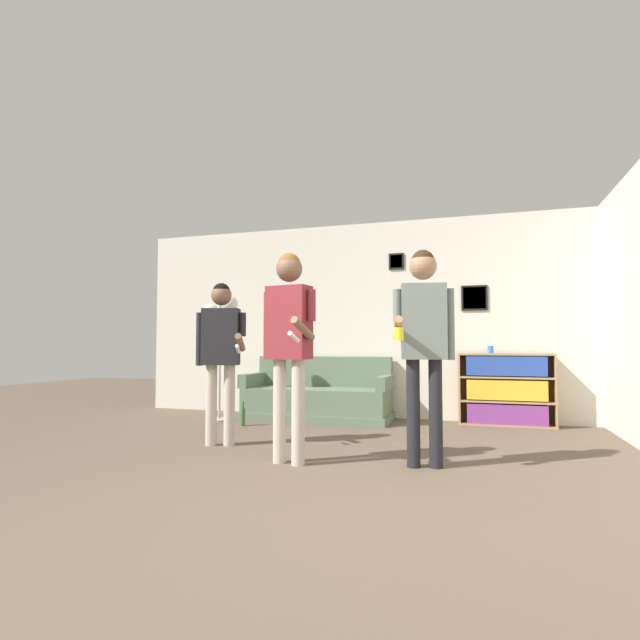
{
  "coord_description": "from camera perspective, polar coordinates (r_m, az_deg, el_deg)",
  "views": [
    {
      "loc": [
        1.1,
        -2.47,
        0.99
      ],
      "look_at": [
        -0.35,
        2.16,
        1.24
      ],
      "focal_mm": 28.0,
      "sensor_mm": 36.0,
      "label": 1
    }
  ],
  "objects": [
    {
      "name": "person_watcher_holding_cup",
      "position": [
        4.18,
        11.75,
        -1.23
      ],
      "size": [
        0.49,
        0.5,
        1.78
      ],
      "color": "black",
      "rests_on": "ground_plane"
    },
    {
      "name": "person_player_foreground_center",
      "position": [
        4.22,
        -3.58,
        -1.35
      ],
      "size": [
        0.49,
        0.52,
        1.78
      ],
      "color": "#B7AD99",
      "rests_on": "ground_plane"
    },
    {
      "name": "wall_back",
      "position": [
        6.93,
        8.24,
        0.12
      ],
      "size": [
        7.52,
        0.08,
        2.7
      ],
      "color": "silver",
      "rests_on": "ground_plane"
    },
    {
      "name": "drinking_cup",
      "position": [
        6.61,
        18.9,
        -3.22
      ],
      "size": [
        0.07,
        0.07,
        0.09
      ],
      "color": "blue",
      "rests_on": "bookshelf"
    },
    {
      "name": "couch",
      "position": [
        6.76,
        -0.25,
        -8.92
      ],
      "size": [
        1.96,
        0.8,
        0.83
      ],
      "color": "#5B7056",
      "rests_on": "ground_plane"
    },
    {
      "name": "floor_lamp",
      "position": [
        6.69,
        -11.35,
        -0.3
      ],
      "size": [
        0.49,
        0.28,
        1.64
      ],
      "color": "#ADA89E",
      "rests_on": "ground_plane"
    },
    {
      "name": "ground_plane",
      "position": [
        2.88,
        -6.76,
        -22.98
      ],
      "size": [
        20.0,
        20.0,
        0.0
      ],
      "primitive_type": "plane",
      "color": "brown"
    },
    {
      "name": "person_player_foreground_left",
      "position": [
        5.08,
        -11.27,
        -2.89
      ],
      "size": [
        0.56,
        0.41,
        1.62
      ],
      "color": "#B7AD99",
      "rests_on": "ground_plane"
    },
    {
      "name": "bookshelf",
      "position": [
        6.64,
        20.48,
        -7.45
      ],
      "size": [
        1.13,
        0.3,
        0.89
      ],
      "color": "#A87F51",
      "rests_on": "ground_plane"
    },
    {
      "name": "bottle_on_floor",
      "position": [
        6.32,
        -8.82,
        -10.81
      ],
      "size": [
        0.06,
        0.06,
        0.3
      ],
      "color": "#3D6638",
      "rests_on": "ground_plane"
    }
  ]
}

